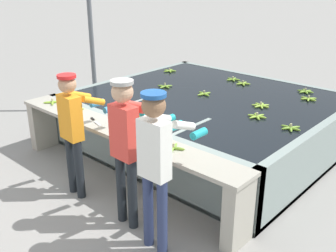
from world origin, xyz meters
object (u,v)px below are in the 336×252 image
banana_bunch_floating_1 (257,116)px  banana_bunch_floating_2 (170,71)px  banana_bunch_floating_9 (305,91)px  support_post_left (91,34)px  banana_bunch_floating_10 (243,83)px  worker_2 (157,157)px  banana_bunch_floating_12 (308,99)px  banana_bunch_floating_11 (261,105)px  banana_bunch_floating_5 (141,117)px  worker_1 (127,140)px  banana_bunch_floating_3 (291,128)px  worker_0 (74,124)px  banana_bunch_floating_7 (204,94)px  banana_bunch_floating_4 (165,86)px  banana_bunch_ledge_0 (52,102)px  banana_bunch_floating_0 (143,109)px  banana_bunch_ledge_2 (173,148)px  banana_bunch_floating_6 (233,79)px  banana_bunch_ledge_1 (75,108)px  knife_0 (94,120)px  banana_bunch_floating_8 (120,94)px

banana_bunch_floating_1 → banana_bunch_floating_2: (-2.74, 1.18, 0.00)m
banana_bunch_floating_9 → support_post_left: size_ratio=0.09×
banana_bunch_floating_1 → banana_bunch_floating_10: bearing=128.6°
worker_2 → banana_bunch_floating_12: 3.52m
banana_bunch_floating_1 → banana_bunch_floating_11: same height
banana_bunch_floating_5 → banana_bunch_floating_1: bearing=43.7°
worker_1 → banana_bunch_floating_12: size_ratio=6.17×
banana_bunch_floating_3 → banana_bunch_floating_12: bearing=104.8°
worker_0 → banana_bunch_floating_12: bearing=65.4°
banana_bunch_floating_5 → banana_bunch_floating_9: size_ratio=0.99×
support_post_left → banana_bunch_floating_9: bearing=21.4°
worker_0 → worker_2: 1.54m
banana_bunch_floating_7 → banana_bunch_floating_2: bearing=151.7°
banana_bunch_floating_5 → worker_2: bearing=-38.9°
banana_bunch_floating_5 → banana_bunch_floating_10: 2.50m
banana_bunch_floating_11 → banana_bunch_floating_4: bearing=-173.9°
banana_bunch_floating_9 → banana_bunch_ledge_0: banana_bunch_ledge_0 is taller
banana_bunch_floating_0 → banana_bunch_ledge_2: bearing=-30.5°
banana_bunch_floating_6 → banana_bunch_ledge_1: bearing=-104.9°
banana_bunch_floating_2 → banana_bunch_floating_5: same height
banana_bunch_floating_9 → banana_bunch_ledge_1: banana_bunch_ledge_1 is taller
banana_bunch_floating_0 → banana_bunch_ledge_2: size_ratio=1.04×
banana_bunch_floating_7 → banana_bunch_floating_11: 1.02m
banana_bunch_floating_2 → banana_bunch_floating_6: same height
banana_bunch_ledge_2 → knife_0: banana_bunch_ledge_2 is taller
banana_bunch_floating_9 → banana_bunch_floating_12: same height
worker_1 → banana_bunch_floating_5: worker_1 is taller
banana_bunch_floating_7 → worker_0: bearing=-93.5°
banana_bunch_floating_5 → banana_bunch_floating_8: bearing=152.9°
banana_bunch_floating_3 → banana_bunch_floating_11: 0.94m
knife_0 → banana_bunch_ledge_2: bearing=1.7°
banana_bunch_floating_2 → banana_bunch_floating_10: (1.65, 0.18, 0.00)m
banana_bunch_floating_4 → banana_bunch_floating_5: size_ratio=0.99×
worker_0 → banana_bunch_ledge_1: 1.02m
banana_bunch_floating_10 → banana_bunch_ledge_1: bearing=-110.8°
worker_0 → banana_bunch_floating_12: size_ratio=5.79×
banana_bunch_floating_5 → worker_0: bearing=-100.6°
worker_0 → banana_bunch_floating_7: bearing=86.5°
banana_bunch_floating_0 → banana_bunch_floating_1: same height
worker_2 → support_post_left: size_ratio=0.54×
banana_bunch_floating_5 → banana_bunch_floating_11: 1.88m
knife_0 → banana_bunch_floating_3: bearing=36.0°
banana_bunch_floating_2 → worker_1: bearing=-54.6°
worker_2 → banana_bunch_floating_12: size_ratio=6.18×
banana_bunch_ledge_2 → banana_bunch_floating_7: bearing=118.2°
banana_bunch_floating_0 → banana_bunch_floating_6: same height
banana_bunch_floating_3 → banana_bunch_ledge_2: (-0.72, -1.52, 0.00)m
banana_bunch_floating_5 → banana_bunch_floating_12: bearing=60.3°
banana_bunch_floating_7 → banana_bunch_floating_11: size_ratio=1.00×
worker_1 → banana_bunch_floating_10: (-0.70, 3.49, -0.21)m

